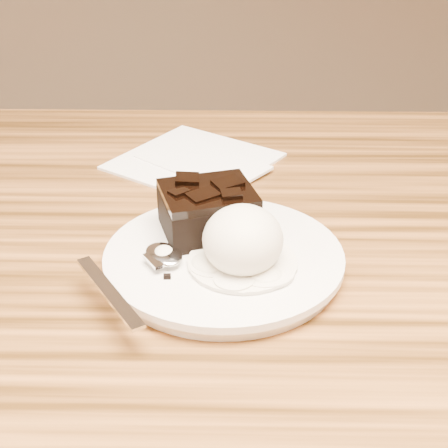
{
  "coord_description": "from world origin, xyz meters",
  "views": [
    {
      "loc": [
        0.02,
        -0.5,
        1.08
      ],
      "look_at": [
        0.01,
        0.01,
        0.79
      ],
      "focal_mm": 54.88,
      "sensor_mm": 36.0,
      "label": 1
    }
  ],
  "objects_px": {
    "ice_cream_scoop": "(243,240)",
    "spoon": "(164,256)",
    "napkin": "(194,160)",
    "plate": "(224,261)",
    "brownie": "(208,214)"
  },
  "relations": [
    {
      "from": "ice_cream_scoop",
      "to": "napkin",
      "type": "xyz_separation_m",
      "value": [
        -0.05,
        0.24,
        -0.04
      ]
    },
    {
      "from": "ice_cream_scoop",
      "to": "plate",
      "type": "bearing_deg",
      "value": 131.9
    },
    {
      "from": "plate",
      "to": "spoon",
      "type": "distance_m",
      "value": 0.05
    },
    {
      "from": "plate",
      "to": "brownie",
      "type": "relative_size",
      "value": 2.62
    },
    {
      "from": "plate",
      "to": "brownie",
      "type": "distance_m",
      "value": 0.05
    },
    {
      "from": "plate",
      "to": "napkin",
      "type": "xyz_separation_m",
      "value": [
        -0.04,
        0.23,
        -0.01
      ]
    },
    {
      "from": "napkin",
      "to": "brownie",
      "type": "bearing_deg",
      "value": -82.69
    },
    {
      "from": "napkin",
      "to": "ice_cream_scoop",
      "type": "bearing_deg",
      "value": -77.26
    },
    {
      "from": "ice_cream_scoop",
      "to": "napkin",
      "type": "relative_size",
      "value": 0.45
    },
    {
      "from": "plate",
      "to": "ice_cream_scoop",
      "type": "relative_size",
      "value": 2.9
    },
    {
      "from": "spoon",
      "to": "plate",
      "type": "bearing_deg",
      "value": -17.64
    },
    {
      "from": "spoon",
      "to": "napkin",
      "type": "xyz_separation_m",
      "value": [
        0.01,
        0.24,
        -0.02
      ]
    },
    {
      "from": "napkin",
      "to": "plate",
      "type": "bearing_deg",
      "value": -80.18
    },
    {
      "from": "plate",
      "to": "napkin",
      "type": "distance_m",
      "value": 0.23
    },
    {
      "from": "ice_cream_scoop",
      "to": "spoon",
      "type": "xyz_separation_m",
      "value": [
        -0.07,
        0.0,
        -0.02
      ]
    }
  ]
}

